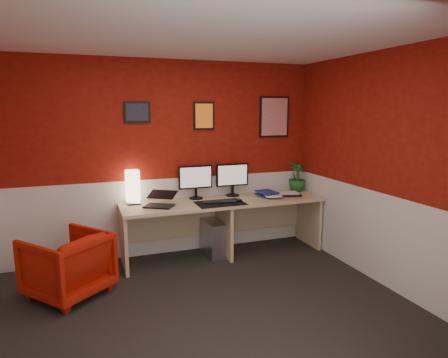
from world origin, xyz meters
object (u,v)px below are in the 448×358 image
at_px(laptop, 159,198).
at_px(potted_plant, 297,177).
at_px(shoji_lamp, 133,188).
at_px(monitor_left, 196,177).
at_px(pc_tower, 213,238).
at_px(zen_tray, 287,194).
at_px(armchair, 68,265).
at_px(desk, 224,228).
at_px(monitor_right, 233,175).

distance_m(laptop, potted_plant, 2.04).
height_order(shoji_lamp, monitor_left, monitor_left).
distance_m(shoji_lamp, pc_tower, 1.22).
xyz_separation_m(zen_tray, armchair, (-2.79, -0.51, -0.42)).
height_order(desk, laptop, laptop).
relative_size(monitor_left, pc_tower, 1.29).
relative_size(desk, zen_tray, 7.43).
xyz_separation_m(shoji_lamp, zen_tray, (2.02, -0.22, -0.18)).
bearing_deg(pc_tower, desk, -25.66).
relative_size(shoji_lamp, potted_plant, 0.97).
relative_size(desk, laptop, 7.88).
distance_m(laptop, pc_tower, 0.94).
distance_m(pc_tower, armchair, 1.84).
height_order(monitor_right, potted_plant, monitor_right).
distance_m(shoji_lamp, laptop, 0.39).
xyz_separation_m(desk, armchair, (-1.88, -0.51, -0.04)).
height_order(zen_tray, armchair, zen_tray).
bearing_deg(zen_tray, monitor_right, 161.79).
distance_m(shoji_lamp, potted_plant, 2.29).
relative_size(potted_plant, armchair, 0.58).
xyz_separation_m(monitor_left, armchair, (-1.57, -0.74, -0.69)).
relative_size(zen_tray, potted_plant, 0.85).
bearing_deg(pc_tower, monitor_left, 132.91).
xyz_separation_m(monitor_right, potted_plant, (0.97, -0.03, -0.08)).
bearing_deg(potted_plant, laptop, -173.37).
distance_m(desk, monitor_left, 0.76).
height_order(laptop, armchair, laptop).
bearing_deg(armchair, shoji_lamp, -176.22).
xyz_separation_m(monitor_left, potted_plant, (1.49, -0.03, -0.08)).
distance_m(shoji_lamp, zen_tray, 2.04).
relative_size(shoji_lamp, armchair, 0.56).
distance_m(shoji_lamp, monitor_left, 0.81).
xyz_separation_m(monitor_left, monitor_right, (0.51, -0.00, 0.00)).
relative_size(laptop, monitor_right, 0.57).
xyz_separation_m(desk, potted_plant, (1.18, 0.20, 0.57)).
relative_size(laptop, monitor_left, 0.57).
bearing_deg(desk, zen_tray, -0.24).
bearing_deg(laptop, monitor_left, 58.69).
xyz_separation_m(shoji_lamp, monitor_left, (0.81, 0.01, 0.09)).
xyz_separation_m(laptop, armchair, (-1.04, -0.47, -0.51)).
bearing_deg(pc_tower, shoji_lamp, 167.93).
bearing_deg(monitor_right, zen_tray, -18.21).
bearing_deg(potted_plant, shoji_lamp, 179.45).
height_order(desk, pc_tower, desk).
bearing_deg(armchair, laptop, 164.63).
bearing_deg(monitor_left, zen_tray, -10.82).
relative_size(zen_tray, armchair, 0.49).
bearing_deg(zen_tray, potted_plant, 36.56).
relative_size(shoji_lamp, pc_tower, 0.89).
height_order(zen_tray, pc_tower, zen_tray).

